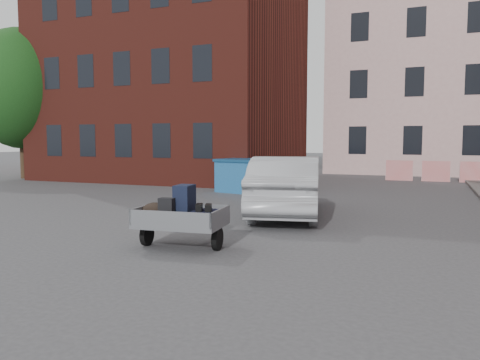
% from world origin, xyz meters
% --- Properties ---
extents(ground, '(120.00, 120.00, 0.00)m').
position_xyz_m(ground, '(0.00, 0.00, 0.00)').
color(ground, '#38383A').
rests_on(ground, ground).
extents(building_brick, '(12.00, 10.00, 14.00)m').
position_xyz_m(building_brick, '(-9.00, 13.00, 7.00)').
color(building_brick, '#591E16').
rests_on(building_brick, ground).
extents(building_pink, '(16.00, 8.00, 14.00)m').
position_xyz_m(building_pink, '(6.00, 22.00, 7.00)').
color(building_pink, '#C39896').
rests_on(building_pink, ground).
extents(far_building, '(6.00, 6.00, 8.00)m').
position_xyz_m(far_building, '(-20.00, 22.00, 4.00)').
color(far_building, maroon).
rests_on(far_building, ground).
extents(tree, '(5.28, 5.28, 8.30)m').
position_xyz_m(tree, '(-16.00, 9.00, 5.17)').
color(tree, '#3D2B1C').
rests_on(tree, ground).
extents(barriers, '(4.70, 0.18, 1.00)m').
position_xyz_m(barriers, '(4.20, 15.00, 0.50)').
color(barriers, red).
rests_on(barriers, ground).
extents(trailer, '(1.71, 1.88, 1.20)m').
position_xyz_m(trailer, '(-0.52, -1.99, 0.61)').
color(trailer, black).
rests_on(trailer, ground).
extents(dumpster, '(3.37, 2.24, 1.30)m').
position_xyz_m(dumpster, '(-2.27, 7.17, 0.65)').
color(dumpster, '#21609D').
rests_on(dumpster, ground).
extents(silver_car, '(2.71, 5.13, 1.61)m').
position_xyz_m(silver_car, '(0.28, 2.41, 0.80)').
color(silver_car, '#9D9FA4').
rests_on(silver_car, ground).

